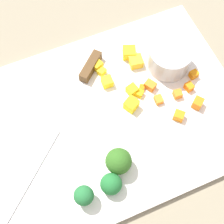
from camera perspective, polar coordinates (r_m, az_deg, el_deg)
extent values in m
plane|color=gray|center=(0.60, 0.00, -0.87)|extent=(4.00, 4.00, 0.00)
cube|color=white|center=(0.60, 0.00, -0.64)|extent=(0.45, 0.34, 0.01)
cylinder|color=#B8BBBE|center=(0.63, 9.53, 8.83)|extent=(0.08, 0.08, 0.05)
cube|color=silver|center=(0.57, -14.51, -11.21)|extent=(0.16, 0.15, 0.00)
cube|color=#51361A|center=(0.63, -3.92, 7.47)|extent=(0.06, 0.05, 0.02)
cube|color=orange|center=(0.61, 4.99, 4.06)|extent=(0.01, 0.01, 0.01)
cube|color=orange|center=(0.64, 13.42, 6.09)|extent=(0.01, 0.01, 0.01)
cube|color=orange|center=(0.59, 11.06, -0.62)|extent=(0.02, 0.02, 0.02)
cube|color=orange|center=(0.60, 7.75, 2.05)|extent=(0.01, 0.02, 0.01)
cube|color=orange|center=(0.61, 14.06, 1.44)|extent=(0.02, 0.02, 0.02)
cube|color=orange|center=(0.62, 12.69, 4.10)|extent=(0.01, 0.02, 0.01)
cube|color=orange|center=(0.61, 6.36, 4.42)|extent=(0.02, 0.02, 0.01)
cube|color=orange|center=(0.61, 10.84, 2.94)|extent=(0.02, 0.02, 0.01)
cube|color=yellow|center=(0.63, -1.74, 6.78)|extent=(0.02, 0.02, 0.01)
cube|color=yellow|center=(0.60, 3.37, 3.67)|extent=(0.02, 0.02, 0.02)
cube|color=yellow|center=(0.63, -2.50, 7.79)|extent=(0.02, 0.02, 0.02)
cube|color=yellow|center=(0.64, 2.87, 9.84)|extent=(0.03, 0.03, 0.02)
cube|color=yellow|center=(0.63, 3.99, 8.37)|extent=(0.03, 0.03, 0.02)
cube|color=yellow|center=(0.59, 3.06, 1.60)|extent=(0.03, 0.03, 0.02)
cube|color=yellow|center=(0.60, 4.54, 3.13)|extent=(0.02, 0.02, 0.01)
cube|color=yellow|center=(0.61, -0.82, 5.04)|extent=(0.02, 0.02, 0.02)
cylinder|color=#8CBE5C|center=(0.55, 1.07, -8.70)|extent=(0.01, 0.01, 0.01)
sphere|color=#30631F|center=(0.54, 1.11, -8.18)|extent=(0.04, 0.04, 0.04)
cylinder|color=#97AF66|center=(0.55, -0.14, -12.20)|extent=(0.01, 0.01, 0.01)
sphere|color=#216B30|center=(0.53, -0.14, -11.89)|extent=(0.03, 0.03, 0.03)
cylinder|color=#8CB067|center=(0.54, -4.58, -14.01)|extent=(0.01, 0.01, 0.02)
sphere|color=#236934|center=(0.53, -4.72, -13.68)|extent=(0.03, 0.03, 0.03)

